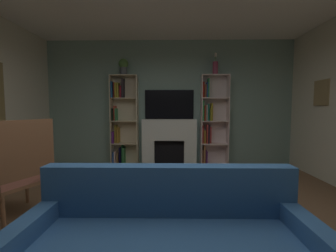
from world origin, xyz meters
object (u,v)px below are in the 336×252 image
at_px(bookshelf_right, 211,122).
at_px(vase_with_flowers, 215,67).
at_px(potted_plant, 123,66).
at_px(fireplace, 169,141).
at_px(tv, 169,105).
at_px(bookshelf_left, 122,122).
at_px(armchair, 20,170).
at_px(couch, 168,252).

xyz_separation_m(bookshelf_right, vase_with_flowers, (0.08, -0.05, 1.21)).
bearing_deg(potted_plant, fireplace, 2.15).
relative_size(tv, bookshelf_left, 0.54).
relative_size(vase_with_flowers, armchair, 0.41).
xyz_separation_m(bookshelf_left, bookshelf_right, (2.03, -0.01, 0.02)).
bearing_deg(tv, vase_with_flowers, -6.74).
relative_size(tv, armchair, 0.94).
height_order(fireplace, tv, tv).
distance_m(bookshelf_left, bookshelf_right, 2.03).
xyz_separation_m(fireplace, potted_plant, (-1.02, -0.04, 1.69)).
bearing_deg(fireplace, couch, -89.47).
distance_m(vase_with_flowers, couch, 4.18).
bearing_deg(tv, fireplace, -90.00).
height_order(bookshelf_right, couch, bookshelf_right).
bearing_deg(bookshelf_right, tv, 175.46).
xyz_separation_m(tv, bookshelf_left, (-1.08, -0.07, -0.40)).
bearing_deg(vase_with_flowers, fireplace, 177.84).
bearing_deg(bookshelf_right, couch, -104.16).
xyz_separation_m(bookshelf_left, potted_plant, (0.07, -0.05, 1.26)).
distance_m(bookshelf_right, vase_with_flowers, 1.22).
bearing_deg(vase_with_flowers, armchair, -137.97).
bearing_deg(armchair, tv, 56.22).
bearing_deg(fireplace, vase_with_flowers, -2.16).
relative_size(tv, vase_with_flowers, 2.31).
bearing_deg(bookshelf_left, bookshelf_right, -0.28).
relative_size(potted_plant, armchair, 0.30).
bearing_deg(potted_plant, tv, 6.73).
relative_size(tv, couch, 0.53).
distance_m(tv, armchair, 3.25).
distance_m(potted_plant, armchair, 3.09).
relative_size(fireplace, vase_with_flowers, 2.79).
bearing_deg(vase_with_flowers, bookshelf_left, 178.50).
distance_m(vase_with_flowers, armchair, 4.07).
xyz_separation_m(bookshelf_right, armchair, (-2.69, -2.54, -0.43)).
xyz_separation_m(potted_plant, armchair, (-0.73, -2.49, -1.67)).
bearing_deg(potted_plant, couch, -73.53).
height_order(bookshelf_left, vase_with_flowers, vase_with_flowers).
relative_size(fireplace, armchair, 1.13).
relative_size(tv, bookshelf_right, 0.54).
height_order(vase_with_flowers, armchair, vase_with_flowers).
bearing_deg(armchair, vase_with_flowers, 42.03).
bearing_deg(bookshelf_left, armchair, -104.61).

